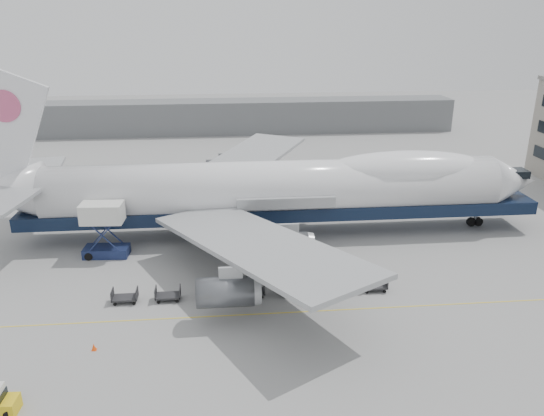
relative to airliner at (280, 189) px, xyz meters
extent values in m
plane|color=gray|center=(-0.64, -12.00, -5.62)|extent=(260.00, 260.00, 0.00)
cube|color=gold|center=(-0.64, -18.00, -5.62)|extent=(60.00, 0.15, 0.01)
cube|color=slate|center=(-10.64, 58.00, -2.12)|extent=(110.00, 8.00, 7.00)
cylinder|color=white|center=(-0.64, 0.00, 0.08)|extent=(52.00, 6.40, 6.40)
cube|color=black|center=(0.36, 0.00, -2.48)|extent=(60.00, 5.76, 1.50)
cone|color=white|center=(28.36, 0.00, 0.08)|extent=(6.00, 6.40, 6.40)
cone|color=white|center=(-31.14, 0.00, 0.68)|extent=(9.00, 6.40, 6.40)
ellipsoid|color=white|center=(14.96, 0.00, 1.84)|extent=(20.67, 5.78, 4.56)
cube|color=white|center=(-29.64, 0.00, 7.58)|extent=(10.52, 0.50, 13.56)
cylinder|color=#CE507B|center=(-29.14, 0.00, 10.08)|extent=(3.40, 0.30, 3.40)
cube|color=#9EA0A3|center=(-3.64, -14.28, -0.52)|extent=(20.35, 26.74, 2.26)
cube|color=#9EA0A3|center=(-3.64, 14.28, -0.52)|extent=(20.35, 26.74, 2.26)
cylinder|color=#595B60|center=(-6.64, 19.00, -2.72)|extent=(4.80, 2.60, 2.60)
cylinder|color=#595B60|center=(-0.64, 10.00, -2.72)|extent=(4.80, 2.60, 2.60)
cylinder|color=#595B60|center=(-0.64, -10.00, -2.72)|extent=(4.80, 2.60, 2.60)
cylinder|color=#595B60|center=(-6.64, -19.00, -2.72)|extent=(4.80, 2.60, 2.60)
cylinder|color=slate|center=(24.36, 0.00, -4.37)|extent=(0.36, 0.36, 2.50)
cylinder|color=black|center=(24.36, 0.00, -5.07)|extent=(1.10, 0.45, 1.10)
cylinder|color=slate|center=(-3.64, -3.00, -4.37)|extent=(0.36, 0.36, 2.50)
cylinder|color=black|center=(-3.64, -3.00, -5.07)|extent=(1.10, 0.45, 1.10)
cylinder|color=slate|center=(-3.64, 3.00, -4.37)|extent=(0.36, 0.36, 2.50)
cylinder|color=black|center=(-3.64, 3.00, -5.07)|extent=(1.10, 0.45, 1.10)
cube|color=#1A254E|center=(-19.39, -4.53, -5.10)|extent=(4.88, 2.56, 1.04)
cube|color=silver|center=(-19.39, -4.53, -0.62)|extent=(4.51, 2.73, 2.09)
cube|color=#1A254E|center=(-19.39, -5.57, -2.82)|extent=(3.40, 0.33, 3.75)
cube|color=#1A254E|center=(-19.39, -3.48, -2.82)|extent=(3.40, 0.33, 3.75)
cube|color=slate|center=(-19.39, -3.01, -0.62)|extent=(2.35, 1.28, 0.15)
cylinder|color=black|center=(-21.10, -5.48, -5.20)|extent=(0.85, 0.33, 0.85)
cylinder|color=black|center=(-21.10, -3.58, -5.20)|extent=(0.85, 0.33, 0.85)
cylinder|color=black|center=(-17.68, -5.48, -5.20)|extent=(0.85, 0.33, 0.85)
cylinder|color=black|center=(-17.68, -3.58, -5.20)|extent=(0.85, 0.33, 0.85)
cylinder|color=black|center=(-20.87, -29.21, -5.28)|extent=(0.68, 0.29, 0.68)
cylinder|color=black|center=(-20.87, -27.94, -5.28)|extent=(0.68, 0.29, 0.68)
cone|color=#FF4B0D|center=(-17.03, -22.04, -5.34)|extent=(0.37, 0.37, 0.57)
cube|color=#FF4B0D|center=(-17.03, -22.04, -5.61)|extent=(0.39, 0.39, 0.03)
cube|color=#2D2D30|center=(-15.78, -14.79, -5.17)|extent=(2.30, 1.35, 0.18)
cube|color=#2D2D30|center=(-16.88, -14.79, -4.77)|extent=(0.08, 1.35, 0.90)
cube|color=#2D2D30|center=(-14.68, -14.79, -4.77)|extent=(0.08, 1.35, 0.90)
cylinder|color=black|center=(-16.63, -15.34, -5.47)|extent=(0.30, 0.12, 0.30)
cylinder|color=black|center=(-16.63, -14.24, -5.47)|extent=(0.30, 0.12, 0.30)
cylinder|color=black|center=(-14.93, -15.34, -5.47)|extent=(0.30, 0.12, 0.30)
cylinder|color=black|center=(-14.93, -14.24, -5.47)|extent=(0.30, 0.12, 0.30)
cube|color=#2D2D30|center=(-11.91, -14.79, -5.17)|extent=(2.30, 1.35, 0.18)
cube|color=#2D2D30|center=(-13.01, -14.79, -4.77)|extent=(0.08, 1.35, 0.90)
cube|color=#2D2D30|center=(-10.81, -14.79, -4.77)|extent=(0.08, 1.35, 0.90)
cylinder|color=black|center=(-12.76, -15.34, -5.47)|extent=(0.30, 0.12, 0.30)
cylinder|color=black|center=(-12.76, -14.24, -5.47)|extent=(0.30, 0.12, 0.30)
cylinder|color=black|center=(-11.06, -15.34, -5.47)|extent=(0.30, 0.12, 0.30)
cylinder|color=black|center=(-11.06, -14.24, -5.47)|extent=(0.30, 0.12, 0.30)
cube|color=#2D2D30|center=(-8.03, -14.79, -5.17)|extent=(2.30, 1.35, 0.18)
cube|color=#2D2D30|center=(-9.13, -14.79, -4.77)|extent=(0.08, 1.35, 0.90)
cube|color=#2D2D30|center=(-6.93, -14.79, -4.77)|extent=(0.08, 1.35, 0.90)
cylinder|color=black|center=(-8.88, -15.34, -5.47)|extent=(0.30, 0.12, 0.30)
cylinder|color=black|center=(-8.88, -14.24, -5.47)|extent=(0.30, 0.12, 0.30)
cylinder|color=black|center=(-7.18, -15.34, -5.47)|extent=(0.30, 0.12, 0.30)
cylinder|color=black|center=(-7.18, -14.24, -5.47)|extent=(0.30, 0.12, 0.30)
cube|color=#2D2D30|center=(-4.15, -14.79, -5.17)|extent=(2.30, 1.35, 0.18)
cube|color=#2D2D30|center=(-5.25, -14.79, -4.77)|extent=(0.08, 1.35, 0.90)
cube|color=#2D2D30|center=(-3.05, -14.79, -4.77)|extent=(0.08, 1.35, 0.90)
cylinder|color=black|center=(-5.00, -15.34, -5.47)|extent=(0.30, 0.12, 0.30)
cylinder|color=black|center=(-5.00, -14.24, -5.47)|extent=(0.30, 0.12, 0.30)
cylinder|color=black|center=(-3.30, -15.34, -5.47)|extent=(0.30, 0.12, 0.30)
cylinder|color=black|center=(-3.30, -14.24, -5.47)|extent=(0.30, 0.12, 0.30)
cube|color=#2D2D30|center=(-0.27, -14.79, -5.17)|extent=(2.30, 1.35, 0.18)
cube|color=#2D2D30|center=(-1.37, -14.79, -4.77)|extent=(0.08, 1.35, 0.90)
cube|color=#2D2D30|center=(0.83, -14.79, -4.77)|extent=(0.08, 1.35, 0.90)
cylinder|color=black|center=(-1.12, -15.34, -5.47)|extent=(0.30, 0.12, 0.30)
cylinder|color=black|center=(-1.12, -14.24, -5.47)|extent=(0.30, 0.12, 0.30)
cylinder|color=black|center=(0.58, -15.34, -5.47)|extent=(0.30, 0.12, 0.30)
cylinder|color=black|center=(0.58, -14.24, -5.47)|extent=(0.30, 0.12, 0.30)
cube|color=#2D2D30|center=(3.61, -14.79, -5.17)|extent=(2.30, 1.35, 0.18)
cube|color=#2D2D30|center=(2.51, -14.79, -4.77)|extent=(0.08, 1.35, 0.90)
cube|color=#2D2D30|center=(4.71, -14.79, -4.77)|extent=(0.08, 1.35, 0.90)
cylinder|color=black|center=(2.76, -15.34, -5.47)|extent=(0.30, 0.12, 0.30)
cylinder|color=black|center=(2.76, -14.24, -5.47)|extent=(0.30, 0.12, 0.30)
cylinder|color=black|center=(4.46, -15.34, -5.47)|extent=(0.30, 0.12, 0.30)
cylinder|color=black|center=(4.46, -14.24, -5.47)|extent=(0.30, 0.12, 0.30)
cube|color=#2D2D30|center=(7.49, -14.79, -5.17)|extent=(2.30, 1.35, 0.18)
cube|color=#2D2D30|center=(6.39, -14.79, -4.77)|extent=(0.08, 1.35, 0.90)
cube|color=#2D2D30|center=(8.59, -14.79, -4.77)|extent=(0.08, 1.35, 0.90)
cylinder|color=black|center=(6.64, -15.34, -5.47)|extent=(0.30, 0.12, 0.30)
cylinder|color=black|center=(6.64, -14.24, -5.47)|extent=(0.30, 0.12, 0.30)
cylinder|color=black|center=(8.34, -15.34, -5.47)|extent=(0.30, 0.12, 0.30)
cylinder|color=black|center=(8.34, -14.24, -5.47)|extent=(0.30, 0.12, 0.30)
camera|label=1|loc=(-6.44, -58.36, 19.22)|focal=35.00mm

